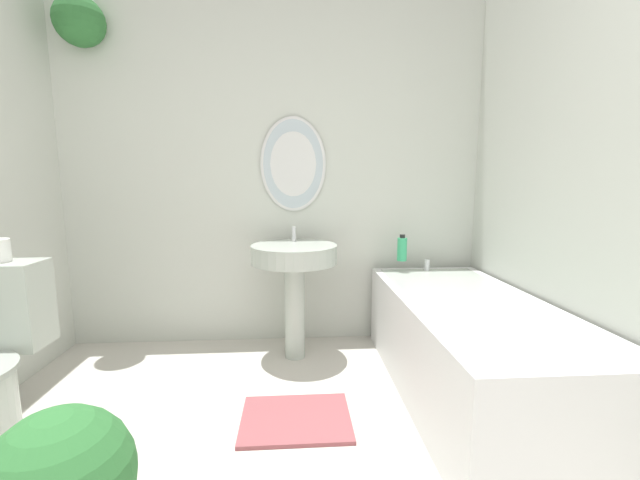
# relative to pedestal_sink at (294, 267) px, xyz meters

# --- Properties ---
(wall_back) EXTENTS (3.00, 0.30, 2.40)m
(wall_back) POSITION_rel_pedestal_sink_xyz_m (-0.20, 0.34, 0.66)
(wall_back) COLOR silver
(wall_back) RESTS_ON ground_plane
(wall_right) EXTENTS (0.06, 2.59, 2.40)m
(wall_right) POSITION_rel_pedestal_sink_xyz_m (1.34, -0.92, 0.60)
(wall_right) COLOR silver
(wall_right) RESTS_ON ground_plane
(pedestal_sink) EXTENTS (0.55, 0.55, 0.85)m
(pedestal_sink) POSITION_rel_pedestal_sink_xyz_m (0.00, 0.00, 0.00)
(pedestal_sink) COLOR #B2BCB2
(pedestal_sink) RESTS_ON ground_plane
(bathtub) EXTENTS (0.73, 1.61, 0.61)m
(bathtub) POSITION_rel_pedestal_sink_xyz_m (0.93, -0.54, -0.32)
(bathtub) COLOR silver
(bathtub) RESTS_ON ground_plane
(shampoo_bottle) EXTENTS (0.07, 0.07, 0.18)m
(shampoo_bottle) POSITION_rel_pedestal_sink_xyz_m (0.74, 0.14, 0.09)
(shampoo_bottle) COLOR #38B275
(shampoo_bottle) RESTS_ON bathtub
(bath_mat) EXTENTS (0.52, 0.40, 0.02)m
(bath_mat) POSITION_rel_pedestal_sink_xyz_m (0.00, -0.71, -0.59)
(bath_mat) COLOR #934C51
(bath_mat) RESTS_ON ground_plane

